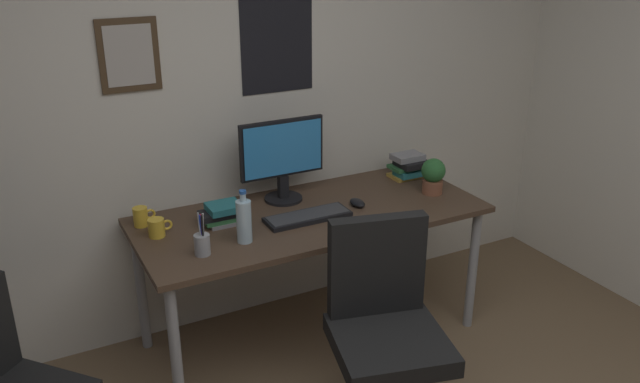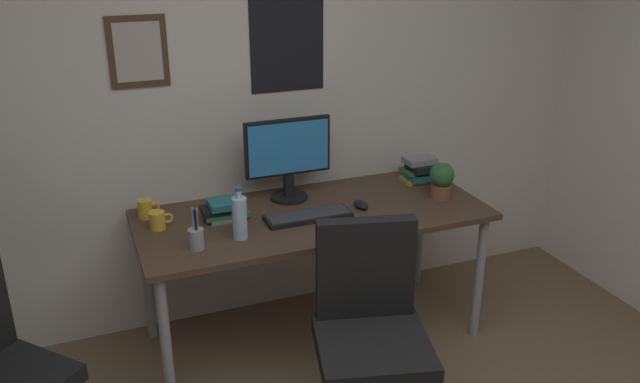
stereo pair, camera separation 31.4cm
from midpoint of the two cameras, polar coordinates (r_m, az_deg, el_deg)
wall_back at (r=3.42m, az=-5.00°, el=9.11°), size 4.40×0.10×2.60m
desk at (r=3.31m, az=2.08°, el=-2.98°), size 1.76×0.75×0.73m
office_chair at (r=2.79m, az=7.67°, el=-11.49°), size 0.58×0.58×0.95m
monitor at (r=3.36m, az=-0.16°, el=3.13°), size 0.46×0.20×0.43m
keyboard at (r=3.21m, az=1.74°, el=-2.22°), size 0.43×0.15×0.03m
computer_mouse at (r=3.35m, az=6.30°, el=-1.19°), size 0.06×0.11×0.04m
water_bottle at (r=2.97m, az=-4.08°, el=-2.31°), size 0.07×0.07×0.25m
coffee_mug_near at (r=3.27m, az=-12.45°, el=-1.56°), size 0.11×0.07×0.09m
coffee_mug_far at (r=3.14m, az=-11.30°, el=-2.56°), size 0.11×0.08×0.09m
potted_plant at (r=3.51m, az=13.16°, el=1.00°), size 0.13×0.13×0.19m
pen_cup at (r=2.92m, az=-7.82°, el=-4.10°), size 0.07×0.07×0.20m
book_stack_left at (r=3.20m, az=-5.59°, el=-1.65°), size 0.23×0.14×0.10m
book_stack_right at (r=3.73m, az=11.29°, el=1.86°), size 0.21×0.17×0.14m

